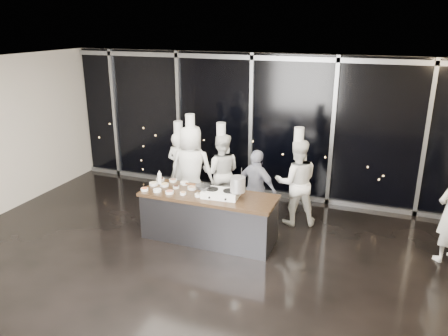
{
  "coord_description": "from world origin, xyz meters",
  "views": [
    {
      "loc": [
        2.83,
        -5.78,
        3.85
      ],
      "look_at": [
        0.18,
        1.2,
        1.32
      ],
      "focal_mm": 35.0,
      "sensor_mm": 36.0,
      "label": 1
    }
  ],
  "objects_px": {
    "chef_far_left": "(180,168)",
    "chef_center": "(221,172)",
    "demo_counter": "(209,217)",
    "chef_left": "(191,169)",
    "chef_right": "(296,182)",
    "guest": "(257,189)",
    "stove": "(221,193)",
    "stock_pot": "(238,184)",
    "frying_pan": "(203,186)"
  },
  "relations": [
    {
      "from": "stock_pot",
      "to": "chef_left",
      "type": "xyz_separation_m",
      "value": [
        -1.38,
        1.06,
        -0.23
      ]
    },
    {
      "from": "stock_pot",
      "to": "guest",
      "type": "height_order",
      "value": "guest"
    },
    {
      "from": "demo_counter",
      "to": "chef_center",
      "type": "xyz_separation_m",
      "value": [
        -0.28,
        1.37,
        0.39
      ]
    },
    {
      "from": "stock_pot",
      "to": "chef_far_left",
      "type": "bearing_deg",
      "value": 143.62
    },
    {
      "from": "frying_pan",
      "to": "chef_center",
      "type": "xyz_separation_m",
      "value": [
        -0.2,
        1.44,
        -0.22
      ]
    },
    {
      "from": "demo_counter",
      "to": "guest",
      "type": "xyz_separation_m",
      "value": [
        0.64,
        0.89,
        0.32
      ]
    },
    {
      "from": "demo_counter",
      "to": "chef_left",
      "type": "relative_size",
      "value": 1.17
    },
    {
      "from": "chef_center",
      "to": "stove",
      "type": "bearing_deg",
      "value": 94.52
    },
    {
      "from": "chef_right",
      "to": "demo_counter",
      "type": "bearing_deg",
      "value": 21.87
    },
    {
      "from": "stove",
      "to": "chef_left",
      "type": "distance_m",
      "value": 1.51
    },
    {
      "from": "stove",
      "to": "chef_right",
      "type": "distance_m",
      "value": 1.69
    },
    {
      "from": "demo_counter",
      "to": "chef_right",
      "type": "bearing_deg",
      "value": 43.23
    },
    {
      "from": "chef_left",
      "to": "chef_center",
      "type": "relative_size",
      "value": 1.11
    },
    {
      "from": "stock_pot",
      "to": "chef_far_left",
      "type": "relative_size",
      "value": 0.14
    },
    {
      "from": "demo_counter",
      "to": "chef_right",
      "type": "xyz_separation_m",
      "value": [
        1.33,
        1.25,
        0.42
      ]
    },
    {
      "from": "frying_pan",
      "to": "chef_right",
      "type": "bearing_deg",
      "value": 38.21
    },
    {
      "from": "guest",
      "to": "stock_pot",
      "type": "bearing_deg",
      "value": 106.16
    },
    {
      "from": "demo_counter",
      "to": "chef_far_left",
      "type": "distance_m",
      "value": 1.8
    },
    {
      "from": "chef_far_left",
      "to": "guest",
      "type": "distance_m",
      "value": 1.89
    },
    {
      "from": "frying_pan",
      "to": "guest",
      "type": "distance_m",
      "value": 1.23
    },
    {
      "from": "chef_far_left",
      "to": "stove",
      "type": "bearing_deg",
      "value": 149.67
    },
    {
      "from": "demo_counter",
      "to": "frying_pan",
      "type": "height_order",
      "value": "frying_pan"
    },
    {
      "from": "chef_center",
      "to": "chef_right",
      "type": "bearing_deg",
      "value": 159.58
    },
    {
      "from": "stock_pot",
      "to": "chef_left",
      "type": "relative_size",
      "value": 0.13
    },
    {
      "from": "stove",
      "to": "chef_right",
      "type": "xyz_separation_m",
      "value": [
        1.08,
        1.29,
        -0.09
      ]
    },
    {
      "from": "chef_far_left",
      "to": "chef_center",
      "type": "relative_size",
      "value": 0.99
    },
    {
      "from": "chef_far_left",
      "to": "guest",
      "type": "bearing_deg",
      "value": 179.91
    },
    {
      "from": "frying_pan",
      "to": "stove",
      "type": "bearing_deg",
      "value": 0.07
    },
    {
      "from": "chef_left",
      "to": "stock_pot",
      "type": "bearing_deg",
      "value": 134.54
    },
    {
      "from": "chef_far_left",
      "to": "stock_pot",
      "type": "bearing_deg",
      "value": 155.39
    },
    {
      "from": "stock_pot",
      "to": "guest",
      "type": "xyz_separation_m",
      "value": [
        0.07,
        0.92,
        -0.4
      ]
    },
    {
      "from": "frying_pan",
      "to": "stock_pot",
      "type": "xyz_separation_m",
      "value": [
        0.64,
        0.04,
        0.11
      ]
    },
    {
      "from": "demo_counter",
      "to": "guest",
      "type": "bearing_deg",
      "value": 54.4
    },
    {
      "from": "frying_pan",
      "to": "stock_pot",
      "type": "bearing_deg",
      "value": -1.13
    },
    {
      "from": "stove",
      "to": "stock_pot",
      "type": "distance_m",
      "value": 0.38
    },
    {
      "from": "chef_far_left",
      "to": "chef_right",
      "type": "height_order",
      "value": "chef_right"
    },
    {
      "from": "frying_pan",
      "to": "chef_left",
      "type": "xyz_separation_m",
      "value": [
        -0.73,
        1.1,
        -0.12
      ]
    },
    {
      "from": "chef_left",
      "to": "guest",
      "type": "relative_size",
      "value": 1.36
    },
    {
      "from": "frying_pan",
      "to": "chef_center",
      "type": "relative_size",
      "value": 0.26
    },
    {
      "from": "stove",
      "to": "frying_pan",
      "type": "xyz_separation_m",
      "value": [
        -0.33,
        -0.03,
        0.1
      ]
    },
    {
      "from": "demo_counter",
      "to": "chef_right",
      "type": "height_order",
      "value": "chef_right"
    },
    {
      "from": "stove",
      "to": "stock_pot",
      "type": "relative_size",
      "value": 2.5
    },
    {
      "from": "frying_pan",
      "to": "chef_far_left",
      "type": "xyz_separation_m",
      "value": [
        -1.13,
        1.35,
        -0.22
      ]
    },
    {
      "from": "stove",
      "to": "chef_far_left",
      "type": "height_order",
      "value": "chef_far_left"
    },
    {
      "from": "chef_far_left",
      "to": "chef_center",
      "type": "distance_m",
      "value": 0.93
    },
    {
      "from": "stove",
      "to": "frying_pan",
      "type": "distance_m",
      "value": 0.35
    },
    {
      "from": "chef_far_left",
      "to": "chef_right",
      "type": "xyz_separation_m",
      "value": [
        2.54,
        -0.02,
        0.03
      ]
    },
    {
      "from": "chef_right",
      "to": "chef_center",
      "type": "bearing_deg",
      "value": -25.55
    },
    {
      "from": "stove",
      "to": "chef_far_left",
      "type": "xyz_separation_m",
      "value": [
        -1.46,
        1.32,
        -0.12
      ]
    },
    {
      "from": "frying_pan",
      "to": "chef_left",
      "type": "relative_size",
      "value": 0.23
    }
  ]
}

